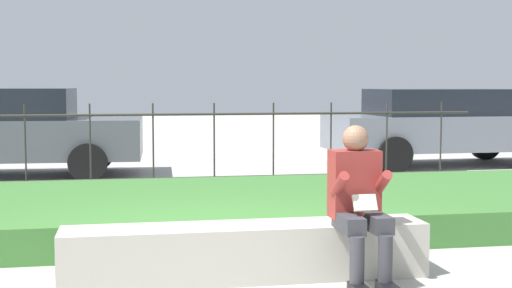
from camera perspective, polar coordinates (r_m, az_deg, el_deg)
name	(u,v)px	position (r m, az deg, el deg)	size (l,w,h in m)	color
ground_plane	(227,280)	(5.81, -2.32, -10.80)	(60.00, 60.00, 0.00)	#B2AFA8
stone_bench	(246,255)	(5.78, -0.80, -8.86)	(2.92, 0.47, 0.44)	#B7B2A3
person_seated_reader	(359,198)	(5.63, 8.21, -4.32)	(0.42, 0.73, 1.24)	black
grass_berm	(199,210)	(7.96, -4.59, -5.31)	(10.43, 3.11, 0.33)	#3D7533
iron_fence	(184,147)	(9.90, -5.78, -0.27)	(8.43, 0.03, 1.30)	#332D28
car_parked_right	(442,125)	(14.07, 14.64, 1.48)	(4.45, 2.00, 1.47)	slate
car_parked_left	(7,131)	(12.68, -19.27, 1.02)	(4.44, 2.00, 1.49)	#4C5156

